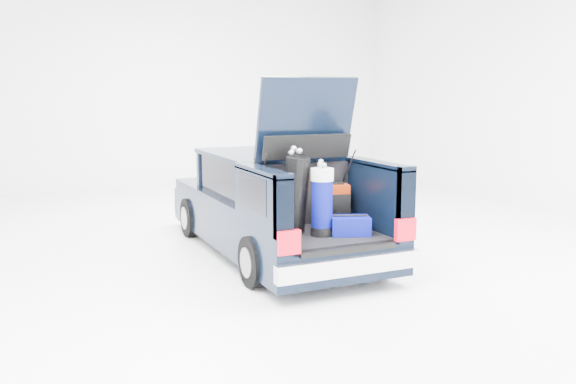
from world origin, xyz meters
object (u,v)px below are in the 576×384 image
car (271,205)px  blue_duffel (350,225)px  red_suitcase (336,205)px  blue_golf_bag (322,201)px  black_golf_bag (295,194)px

car → blue_duffel: 1.80m
red_suitcase → blue_golf_bag: bearing=-117.1°
car → blue_golf_bag: size_ratio=5.11×
red_suitcase → blue_duffel: red_suitcase is taller
car → blue_golf_bag: car is taller
black_golf_bag → blue_duffel: 0.75m
car → black_golf_bag: 1.50m
blue_duffel → car: bearing=119.4°
red_suitcase → car: bearing=125.7°
red_suitcase → black_golf_bag: black_golf_bag is taller
car → blue_duffel: (0.29, -1.78, 0.04)m
blue_golf_bag → red_suitcase: bearing=35.3°
blue_golf_bag → blue_duffel: size_ratio=1.69×
red_suitcase → blue_duffel: size_ratio=1.01×
black_golf_bag → blue_duffel: bearing=-50.3°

